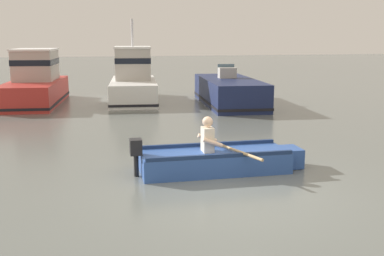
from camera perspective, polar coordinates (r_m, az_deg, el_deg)
The scene contains 5 objects.
ground_plane at distance 8.54m, azimuth 4.67°, elevation -7.96°, with size 120.00×120.00×0.00m, color slate.
rowboat_with_person at distance 9.73m, azimuth 3.19°, elevation -3.96°, with size 3.70×1.92×1.19m.
moored_boat_red at distance 20.59m, azimuth -18.94°, elevation 5.25°, with size 2.56×5.54×2.31m.
moored_boat_white at distance 20.45m, azimuth -7.32°, elevation 5.81°, with size 2.43×5.13×3.57m.
moored_boat_navy at distance 19.35m, azimuth 4.64°, elevation 4.48°, with size 2.53×5.78×1.65m.
Camera 1 is at (-2.42, -7.69, 2.82)m, focal length 42.77 mm.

